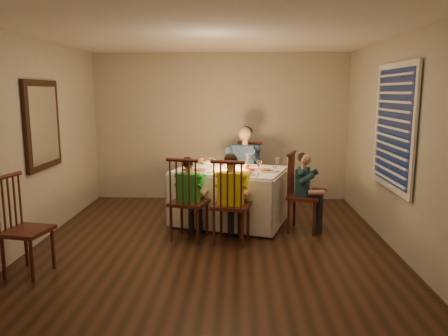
{
  "coord_description": "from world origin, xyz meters",
  "views": [
    {
      "loc": [
        0.33,
        -5.28,
        1.92
      ],
      "look_at": [
        0.14,
        0.15,
        0.97
      ],
      "focal_mm": 35.0,
      "sensor_mm": 36.0,
      "label": 1
    }
  ],
  "objects_px": {
    "chair_adult": "(244,208)",
    "child_teal": "(303,230)",
    "chair_extra": "(30,274)",
    "adult": "(244,208)",
    "chair_end": "(303,230)",
    "chair_near_left": "(190,238)",
    "chair_near_right": "(231,242)",
    "child_green": "(190,238)",
    "child_yellow": "(231,242)",
    "serving_bowl": "(208,162)",
    "dining_table": "(230,185)"
  },
  "relations": [
    {
      "from": "chair_adult",
      "to": "child_teal",
      "type": "relative_size",
      "value": 1.0
    },
    {
      "from": "chair_extra",
      "to": "adult",
      "type": "bearing_deg",
      "value": -29.01
    },
    {
      "from": "chair_end",
      "to": "chair_extra",
      "type": "xyz_separation_m",
      "value": [
        -3.14,
        -1.59,
        0.0
      ]
    },
    {
      "from": "chair_near_left",
      "to": "chair_near_right",
      "type": "height_order",
      "value": "same"
    },
    {
      "from": "chair_adult",
      "to": "chair_end",
      "type": "relative_size",
      "value": 1.0
    },
    {
      "from": "child_green",
      "to": "chair_adult",
      "type": "bearing_deg",
      "value": -99.58
    },
    {
      "from": "chair_near_right",
      "to": "child_yellow",
      "type": "height_order",
      "value": "child_yellow"
    },
    {
      "from": "chair_extra",
      "to": "child_green",
      "type": "bearing_deg",
      "value": -41.67
    },
    {
      "from": "child_yellow",
      "to": "serving_bowl",
      "type": "height_order",
      "value": "serving_bowl"
    },
    {
      "from": "chair_near_right",
      "to": "chair_extra",
      "type": "relative_size",
      "value": 1.03
    },
    {
      "from": "chair_adult",
      "to": "adult",
      "type": "xyz_separation_m",
      "value": [
        0.0,
        0.0,
        0.0
      ]
    },
    {
      "from": "chair_end",
      "to": "serving_bowl",
      "type": "relative_size",
      "value": 5.18
    },
    {
      "from": "chair_near_left",
      "to": "child_yellow",
      "type": "bearing_deg",
      "value": -177.3
    },
    {
      "from": "chair_near_right",
      "to": "child_yellow",
      "type": "relative_size",
      "value": 0.95
    },
    {
      "from": "chair_near_left",
      "to": "chair_extra",
      "type": "xyz_separation_m",
      "value": [
        -1.58,
        -1.2,
        0.0
      ]
    },
    {
      "from": "chair_adult",
      "to": "serving_bowl",
      "type": "bearing_deg",
      "value": -119.91
    },
    {
      "from": "dining_table",
      "to": "serving_bowl",
      "type": "distance_m",
      "value": 0.61
    },
    {
      "from": "chair_extra",
      "to": "serving_bowl",
      "type": "relative_size",
      "value": 5.04
    },
    {
      "from": "chair_near_left",
      "to": "dining_table",
      "type": "bearing_deg",
      "value": -109.57
    },
    {
      "from": "dining_table",
      "to": "serving_bowl",
      "type": "xyz_separation_m",
      "value": [
        -0.35,
        0.43,
        0.26
      ]
    },
    {
      "from": "chair_near_left",
      "to": "chair_end",
      "type": "height_order",
      "value": "same"
    },
    {
      "from": "chair_adult",
      "to": "serving_bowl",
      "type": "height_order",
      "value": "serving_bowl"
    },
    {
      "from": "child_green",
      "to": "chair_near_left",
      "type": "bearing_deg",
      "value": 16.03
    },
    {
      "from": "adult",
      "to": "child_teal",
      "type": "bearing_deg",
      "value": -29.49
    },
    {
      "from": "serving_bowl",
      "to": "chair_near_left",
      "type": "bearing_deg",
      "value": -98.5
    },
    {
      "from": "chair_near_right",
      "to": "child_green",
      "type": "height_order",
      "value": "chair_near_right"
    },
    {
      "from": "chair_extra",
      "to": "child_green",
      "type": "distance_m",
      "value": 1.98
    },
    {
      "from": "serving_bowl",
      "to": "chair_end",
      "type": "bearing_deg",
      "value": -28.98
    },
    {
      "from": "chair_adult",
      "to": "child_green",
      "type": "height_order",
      "value": "chair_adult"
    },
    {
      "from": "dining_table",
      "to": "chair_adult",
      "type": "distance_m",
      "value": 1.03
    },
    {
      "from": "chair_extra",
      "to": "dining_table",
      "type": "bearing_deg",
      "value": -36.31
    },
    {
      "from": "chair_adult",
      "to": "adult",
      "type": "bearing_deg",
      "value": 25.49
    },
    {
      "from": "child_yellow",
      "to": "chair_near_right",
      "type": "bearing_deg",
      "value": -0.0
    },
    {
      "from": "chair_end",
      "to": "serving_bowl",
      "type": "bearing_deg",
      "value": 80.08
    },
    {
      "from": "chair_adult",
      "to": "child_teal",
      "type": "bearing_deg",
      "value": -29.49
    },
    {
      "from": "chair_near_right",
      "to": "chair_adult",
      "type": "bearing_deg",
      "value": -83.08
    },
    {
      "from": "child_teal",
      "to": "serving_bowl",
      "type": "distance_m",
      "value": 1.8
    },
    {
      "from": "child_yellow",
      "to": "child_teal",
      "type": "xyz_separation_m",
      "value": [
        1.0,
        0.53,
        0.0
      ]
    },
    {
      "from": "adult",
      "to": "chair_end",
      "type": "bearing_deg",
      "value": -29.49
    },
    {
      "from": "chair_near_left",
      "to": "child_green",
      "type": "distance_m",
      "value": 0.0
    },
    {
      "from": "adult",
      "to": "child_green",
      "type": "height_order",
      "value": "adult"
    },
    {
      "from": "dining_table",
      "to": "chair_adult",
      "type": "xyz_separation_m",
      "value": [
        0.22,
        0.83,
        -0.58
      ]
    },
    {
      "from": "dining_table",
      "to": "serving_bowl",
      "type": "bearing_deg",
      "value": 146.37
    },
    {
      "from": "dining_table",
      "to": "chair_near_right",
      "type": "distance_m",
      "value": 1.04
    },
    {
      "from": "chair_extra",
      "to": "adult",
      "type": "xyz_separation_m",
      "value": [
        2.33,
        2.75,
        0.0
      ]
    },
    {
      "from": "chair_near_left",
      "to": "serving_bowl",
      "type": "distance_m",
      "value": 1.44
    },
    {
      "from": "chair_end",
      "to": "serving_bowl",
      "type": "distance_m",
      "value": 1.8
    },
    {
      "from": "chair_adult",
      "to": "child_yellow",
      "type": "distance_m",
      "value": 1.7
    },
    {
      "from": "child_teal",
      "to": "chair_adult",
      "type": "bearing_deg",
      "value": 54.08
    },
    {
      "from": "child_yellow",
      "to": "adult",
      "type": "bearing_deg",
      "value": -83.08
    }
  ]
}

